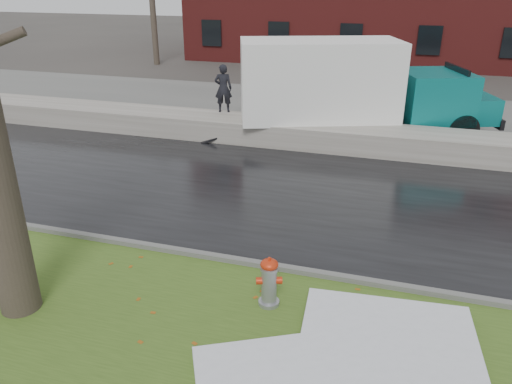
# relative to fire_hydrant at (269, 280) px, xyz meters

# --- Properties ---
(ground) EXTENTS (120.00, 120.00, 0.00)m
(ground) POSITION_rel_fire_hydrant_xyz_m (-1.55, 0.09, -0.52)
(ground) COLOR #47423D
(ground) RESTS_ON ground
(verge) EXTENTS (60.00, 4.50, 0.04)m
(verge) POSITION_rel_fire_hydrant_xyz_m (-1.55, -1.16, -0.50)
(verge) COLOR #37531B
(verge) RESTS_ON ground
(road) EXTENTS (60.00, 7.00, 0.03)m
(road) POSITION_rel_fire_hydrant_xyz_m (-1.55, 4.59, -0.51)
(road) COLOR black
(road) RESTS_ON ground
(parking_lot) EXTENTS (60.00, 9.00, 0.03)m
(parking_lot) POSITION_rel_fire_hydrant_xyz_m (-1.55, 13.09, -0.51)
(parking_lot) COLOR slate
(parking_lot) RESTS_ON ground
(curb) EXTENTS (60.00, 0.15, 0.14)m
(curb) POSITION_rel_fire_hydrant_xyz_m (-1.55, 1.09, -0.45)
(curb) COLOR slate
(curb) RESTS_ON ground
(snowbank) EXTENTS (60.00, 1.60, 0.75)m
(snowbank) POSITION_rel_fire_hydrant_xyz_m (-1.55, 8.79, -0.15)
(snowbank) COLOR #AAA49B
(snowbank) RESTS_ON ground
(bg_tree_left) EXTENTS (1.40, 1.62, 6.50)m
(bg_tree_left) POSITION_rel_fire_hydrant_xyz_m (-13.55, 22.09, 2.81)
(bg_tree_left) COLOR brown
(bg_tree_left) RESTS_ON ground
(bg_tree_center) EXTENTS (1.40, 1.62, 6.50)m
(bg_tree_center) POSITION_rel_fire_hydrant_xyz_m (-7.55, 26.09, 2.81)
(bg_tree_center) COLOR brown
(bg_tree_center) RESTS_ON ground
(fire_hydrant) EXTENTS (0.45, 0.42, 0.91)m
(fire_hydrant) POSITION_rel_fire_hydrant_xyz_m (0.00, 0.00, 0.00)
(fire_hydrant) COLOR gray
(fire_hydrant) RESTS_ON verge
(box_truck) EXTENTS (9.78, 4.95, 3.28)m
(box_truck) POSITION_rel_fire_hydrant_xyz_m (-0.03, 10.03, 1.21)
(box_truck) COLOR black
(box_truck) RESTS_ON ground
(worker) EXTENTS (0.69, 0.55, 1.65)m
(worker) POSITION_rel_fire_hydrant_xyz_m (-4.29, 9.39, 1.05)
(worker) COLOR black
(worker) RESTS_ON snowbank
(snow_patch_near) EXTENTS (2.76, 2.22, 0.16)m
(snow_patch_near) POSITION_rel_fire_hydrant_xyz_m (1.99, -0.45, -0.40)
(snow_patch_near) COLOR silver
(snow_patch_near) RESTS_ON verge
(snow_patch_side) EXTENTS (3.32, 2.89, 0.18)m
(snow_patch_side) POSITION_rel_fire_hydrant_xyz_m (0.94, -1.71, -0.39)
(snow_patch_side) COLOR silver
(snow_patch_side) RESTS_ON verge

